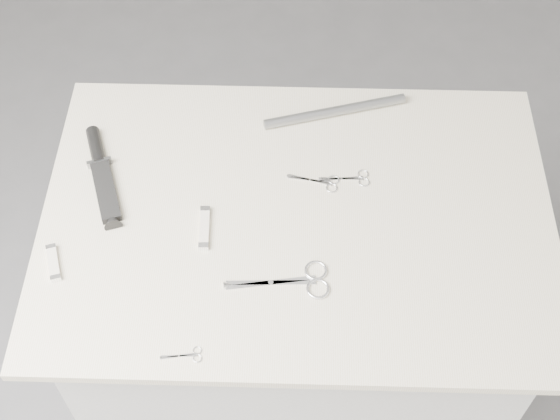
{
  "coord_description": "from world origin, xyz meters",
  "views": [
    {
      "loc": [
        -0.01,
        -0.89,
        2.15
      ],
      "look_at": [
        -0.03,
        0.01,
        0.92
      ],
      "focal_mm": 50.0,
      "sensor_mm": 36.0,
      "label": 1
    }
  ],
  "objects_px": {
    "plinth": "(294,328)",
    "embroidery_scissors_a": "(322,182)",
    "pocket_knife_b": "(204,228)",
    "embroidery_scissors_b": "(353,178)",
    "tiny_scissors": "(187,355)",
    "metal_rail": "(335,111)",
    "sheathed_knife": "(101,170)",
    "pocket_knife_a": "(54,263)",
    "large_shears": "(300,281)"
  },
  "relations": [
    {
      "from": "tiny_scissors",
      "to": "sheathed_knife",
      "type": "relative_size",
      "value": 0.3
    },
    {
      "from": "tiny_scissors",
      "to": "pocket_knife_a",
      "type": "relative_size",
      "value": 0.9
    },
    {
      "from": "plinth",
      "to": "embroidery_scissors_b",
      "type": "xyz_separation_m",
      "value": [
        0.11,
        0.09,
        0.47
      ]
    },
    {
      "from": "tiny_scissors",
      "to": "sheathed_knife",
      "type": "bearing_deg",
      "value": 111.0
    },
    {
      "from": "plinth",
      "to": "tiny_scissors",
      "type": "distance_m",
      "value": 0.59
    },
    {
      "from": "plinth",
      "to": "metal_rail",
      "type": "height_order",
      "value": "metal_rail"
    },
    {
      "from": "pocket_knife_a",
      "to": "large_shears",
      "type": "bearing_deg",
      "value": -111.19
    },
    {
      "from": "plinth",
      "to": "pocket_knife_b",
      "type": "relative_size",
      "value": 9.19
    },
    {
      "from": "large_shears",
      "to": "pocket_knife_b",
      "type": "bearing_deg",
      "value": 143.47
    },
    {
      "from": "embroidery_scissors_b",
      "to": "pocket_knife_a",
      "type": "bearing_deg",
      "value": -162.33
    },
    {
      "from": "embroidery_scissors_a",
      "to": "tiny_scissors",
      "type": "bearing_deg",
      "value": -110.04
    },
    {
      "from": "large_shears",
      "to": "pocket_knife_b",
      "type": "distance_m",
      "value": 0.22
    },
    {
      "from": "plinth",
      "to": "tiny_scissors",
      "type": "bearing_deg",
      "value": -121.48
    },
    {
      "from": "large_shears",
      "to": "pocket_knife_b",
      "type": "xyz_separation_m",
      "value": [
        -0.19,
        0.11,
        0.0
      ]
    },
    {
      "from": "embroidery_scissors_a",
      "to": "pocket_knife_b",
      "type": "relative_size",
      "value": 1.08
    },
    {
      "from": "pocket_knife_b",
      "to": "metal_rail",
      "type": "height_order",
      "value": "metal_rail"
    },
    {
      "from": "large_shears",
      "to": "pocket_knife_a",
      "type": "height_order",
      "value": "pocket_knife_a"
    },
    {
      "from": "embroidery_scissors_b",
      "to": "pocket_knife_b",
      "type": "bearing_deg",
      "value": -158.97
    },
    {
      "from": "sheathed_knife",
      "to": "embroidery_scissors_a",
      "type": "bearing_deg",
      "value": -110.31
    },
    {
      "from": "pocket_knife_a",
      "to": "pocket_knife_b",
      "type": "distance_m",
      "value": 0.29
    },
    {
      "from": "large_shears",
      "to": "embroidery_scissors_b",
      "type": "bearing_deg",
      "value": 61.4
    },
    {
      "from": "embroidery_scissors_a",
      "to": "embroidery_scissors_b",
      "type": "bearing_deg",
      "value": 21.17
    },
    {
      "from": "embroidery_scissors_b",
      "to": "metal_rail",
      "type": "relative_size",
      "value": 0.33
    },
    {
      "from": "plinth",
      "to": "metal_rail",
      "type": "distance_m",
      "value": 0.56
    },
    {
      "from": "large_shears",
      "to": "pocket_knife_a",
      "type": "bearing_deg",
      "value": 171.31
    },
    {
      "from": "plinth",
      "to": "sheathed_knife",
      "type": "distance_m",
      "value": 0.63
    },
    {
      "from": "plinth",
      "to": "embroidery_scissors_a",
      "type": "distance_m",
      "value": 0.48
    },
    {
      "from": "plinth",
      "to": "sheathed_knife",
      "type": "relative_size",
      "value": 3.71
    },
    {
      "from": "embroidery_scissors_b",
      "to": "pocket_knife_a",
      "type": "height_order",
      "value": "pocket_knife_a"
    },
    {
      "from": "plinth",
      "to": "embroidery_scissors_a",
      "type": "bearing_deg",
      "value": 60.04
    },
    {
      "from": "embroidery_scissors_a",
      "to": "sheathed_knife",
      "type": "bearing_deg",
      "value": -170.52
    },
    {
      "from": "tiny_scissors",
      "to": "metal_rail",
      "type": "relative_size",
      "value": 0.23
    },
    {
      "from": "sheathed_knife",
      "to": "pocket_knife_a",
      "type": "xyz_separation_m",
      "value": [
        -0.05,
        -0.22,
        -0.0
      ]
    },
    {
      "from": "tiny_scissors",
      "to": "pocket_knife_b",
      "type": "bearing_deg",
      "value": 81.3
    },
    {
      "from": "sheathed_knife",
      "to": "pocket_knife_a",
      "type": "height_order",
      "value": "sheathed_knife"
    },
    {
      "from": "embroidery_scissors_a",
      "to": "tiny_scissors",
      "type": "height_order",
      "value": "same"
    },
    {
      "from": "embroidery_scissors_b",
      "to": "tiny_scissors",
      "type": "bearing_deg",
      "value": -130.28
    },
    {
      "from": "plinth",
      "to": "tiny_scissors",
      "type": "height_order",
      "value": "tiny_scissors"
    },
    {
      "from": "large_shears",
      "to": "tiny_scissors",
      "type": "bearing_deg",
      "value": -147.05
    },
    {
      "from": "pocket_knife_b",
      "to": "plinth",
      "type": "bearing_deg",
      "value": -80.34
    },
    {
      "from": "tiny_scissors",
      "to": "metal_rail",
      "type": "bearing_deg",
      "value": 58.37
    },
    {
      "from": "metal_rail",
      "to": "plinth",
      "type": "bearing_deg",
      "value": -105.71
    },
    {
      "from": "sheathed_knife",
      "to": "pocket_knife_b",
      "type": "bearing_deg",
      "value": -139.96
    },
    {
      "from": "embroidery_scissors_b",
      "to": "pocket_knife_b",
      "type": "height_order",
      "value": "pocket_knife_b"
    },
    {
      "from": "tiny_scissors",
      "to": "embroidery_scissors_b",
      "type": "bearing_deg",
      "value": 46.23
    },
    {
      "from": "plinth",
      "to": "pocket_knife_b",
      "type": "distance_m",
      "value": 0.51
    },
    {
      "from": "tiny_scissors",
      "to": "pocket_knife_b",
      "type": "xyz_separation_m",
      "value": [
        0.01,
        0.27,
        0.0
      ]
    },
    {
      "from": "tiny_scissors",
      "to": "metal_rail",
      "type": "xyz_separation_m",
      "value": [
        0.26,
        0.57,
        0.01
      ]
    },
    {
      "from": "embroidery_scissors_b",
      "to": "tiny_scissors",
      "type": "xyz_separation_m",
      "value": [
        -0.3,
        -0.4,
        -0.0
      ]
    },
    {
      "from": "plinth",
      "to": "sheathed_knife",
      "type": "height_order",
      "value": "sheathed_knife"
    }
  ]
}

